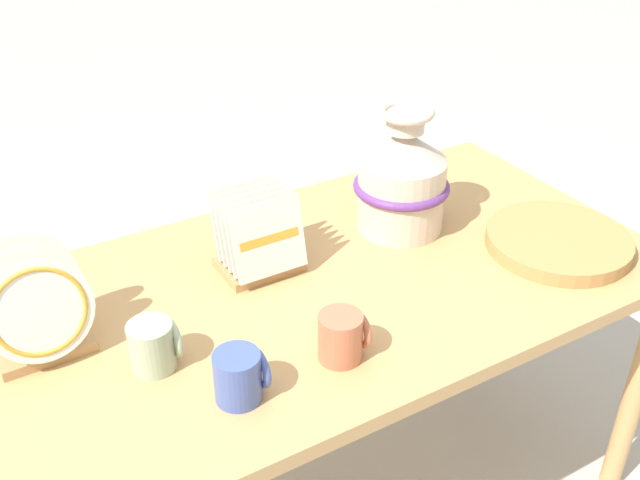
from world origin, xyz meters
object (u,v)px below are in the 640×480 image
(ceramic_vase, at_px, (402,178))
(wicker_charger_stack, at_px, (558,242))
(mug_cobalt_glaze, at_px, (240,376))
(mug_sage_glaze, at_px, (154,345))
(dish_rack_square_plates, at_px, (258,240))
(mug_terracotta_glaze, at_px, (342,336))
(dish_rack_round_plates, at_px, (37,314))

(ceramic_vase, relative_size, wicker_charger_stack, 0.92)
(mug_cobalt_glaze, bearing_deg, mug_sage_glaze, 122.93)
(dish_rack_square_plates, relative_size, mug_cobalt_glaze, 1.92)
(ceramic_vase, bearing_deg, dish_rack_square_plates, 178.62)
(ceramic_vase, xyz_separation_m, mug_sage_glaze, (-0.72, -0.19, -0.09))
(mug_cobalt_glaze, bearing_deg, mug_terracotta_glaze, 0.37)
(mug_cobalt_glaze, distance_m, mug_sage_glaze, 0.19)
(mug_cobalt_glaze, xyz_separation_m, mug_sage_glaze, (-0.10, 0.16, 0.00))
(dish_rack_square_plates, height_order, mug_cobalt_glaze, dish_rack_square_plates)
(dish_rack_square_plates, xyz_separation_m, mug_terracotta_glaze, (-0.00, -0.36, -0.03))
(wicker_charger_stack, distance_m, mug_terracotta_glaze, 0.67)
(mug_sage_glaze, bearing_deg, dish_rack_round_plates, 138.66)
(mug_cobalt_glaze, relative_size, mug_sage_glaze, 1.00)
(dish_rack_round_plates, height_order, wicker_charger_stack, dish_rack_round_plates)
(ceramic_vase, distance_m, dish_rack_round_plates, 0.89)
(mug_terracotta_glaze, bearing_deg, mug_cobalt_glaze, -179.63)
(ceramic_vase, height_order, mug_cobalt_glaze, ceramic_vase)
(mug_cobalt_glaze, bearing_deg, dish_rack_square_plates, 58.79)
(dish_rack_round_plates, bearing_deg, mug_cobalt_glaze, -48.44)
(mug_cobalt_glaze, height_order, mug_sage_glaze, same)
(dish_rack_square_plates, relative_size, mug_terracotta_glaze, 1.92)
(mug_terracotta_glaze, bearing_deg, ceramic_vase, 41.98)
(dish_rack_round_plates, height_order, mug_sage_glaze, dish_rack_round_plates)
(mug_sage_glaze, bearing_deg, dish_rack_square_plates, 31.92)
(dish_rack_round_plates, relative_size, mug_terracotta_glaze, 2.27)
(dish_rack_round_plates, height_order, mug_terracotta_glaze, dish_rack_round_plates)
(mug_terracotta_glaze, bearing_deg, mug_sage_glaze, 153.76)
(wicker_charger_stack, relative_size, mug_terracotta_glaze, 3.45)
(dish_rack_square_plates, height_order, mug_terracotta_glaze, dish_rack_square_plates)
(wicker_charger_stack, bearing_deg, dish_rack_round_plates, 168.23)
(mug_terracotta_glaze, bearing_deg, dish_rack_square_plates, 89.95)
(mug_sage_glaze, bearing_deg, wicker_charger_stack, -5.09)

